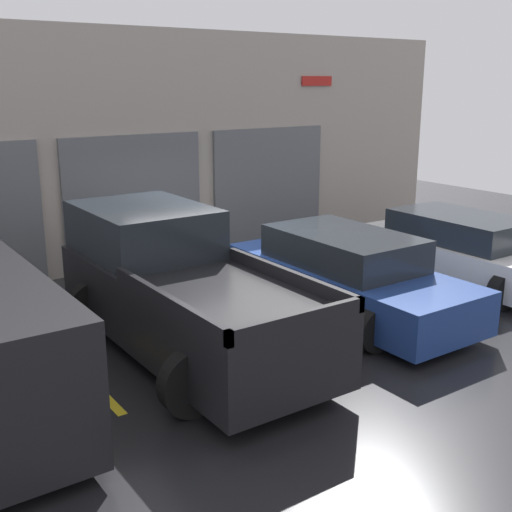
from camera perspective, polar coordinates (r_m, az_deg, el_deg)
ground_plane at (r=11.33m, az=-3.24°, el=-4.14°), size 28.00×28.00×0.00m
shophouse_building at (r=13.67m, az=-10.74°, el=9.14°), size 16.67×0.68×4.80m
pickup_truck at (r=9.25m, az=-6.95°, el=-2.89°), size 2.46×5.03×1.93m
sedan_white at (r=12.94m, az=17.83°, el=0.46°), size 2.11×4.54×1.31m
sedan_side at (r=10.78m, az=8.00°, el=-1.71°), size 2.20×4.62×1.36m
parking_stripe_left at (r=8.78m, az=-14.63°, el=-10.61°), size 0.12×2.20×0.01m
parking_stripe_centre at (r=10.06m, az=1.63°, el=-6.65°), size 0.12×2.20×0.01m
parking_stripe_right at (r=11.98m, az=13.29°, el=-3.43°), size 0.12×2.20×0.01m
parking_stripe_far_right at (r=14.27m, az=21.43°, el=-1.07°), size 0.12×2.20×0.01m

